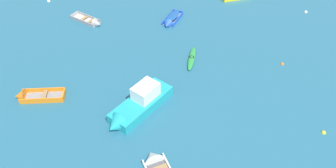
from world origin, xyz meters
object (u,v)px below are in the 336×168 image
object	(u,v)px
rowboat_orange_center	(31,96)
kayak_green_cluster_outer	(192,58)
rowboat_blue_outer_left	(171,20)
mooring_buoy_between_boats_right	(306,12)
rowboat_white_back_row_left	(156,166)
motor_launch_turquoise_near_right	(137,106)
mooring_buoy_midfield	(282,64)
mooring_buoy_central	(49,1)
rowboat_grey_outer_right	(92,22)
mooring_buoy_trailing	(323,133)

from	to	relation	value
rowboat_orange_center	kayak_green_cluster_outer	bearing A→B (deg)	30.94
rowboat_blue_outer_left	mooring_buoy_between_boats_right	bearing A→B (deg)	17.77
rowboat_white_back_row_left	mooring_buoy_between_boats_right	size ratio (longest dim) A/B	12.11
rowboat_white_back_row_left	motor_launch_turquoise_near_right	world-z (taller)	motor_launch_turquoise_near_right
rowboat_blue_outer_left	mooring_buoy_midfield	bearing A→B (deg)	-26.03
rowboat_white_back_row_left	rowboat_orange_center	bearing A→B (deg)	156.82
rowboat_white_back_row_left	mooring_buoy_central	world-z (taller)	rowboat_white_back_row_left
rowboat_grey_outer_right	rowboat_white_back_row_left	bearing A→B (deg)	-58.55
rowboat_blue_outer_left	motor_launch_turquoise_near_right	xyz separation A→B (m)	(-0.41, -13.93, 0.34)
motor_launch_turquoise_near_right	rowboat_orange_center	bearing A→B (deg)	-179.91
mooring_buoy_midfield	mooring_buoy_trailing	bearing A→B (deg)	-73.25
mooring_buoy_trailing	kayak_green_cluster_outer	bearing A→B (deg)	145.90
mooring_buoy_between_boats_right	mooring_buoy_central	xyz separation A→B (m)	(-30.31, -2.50, 0.00)
motor_launch_turquoise_near_right	mooring_buoy_between_boats_right	size ratio (longest dim) A/B	17.50
rowboat_grey_outer_right	rowboat_blue_outer_left	bearing A→B (deg)	11.53
kayak_green_cluster_outer	mooring_buoy_trailing	world-z (taller)	kayak_green_cluster_outer
rowboat_blue_outer_left	mooring_buoy_midfield	size ratio (longest dim) A/B	11.18
rowboat_blue_outer_left	mooring_buoy_midfield	distance (m)	12.85
mooring_buoy_between_boats_right	rowboat_grey_outer_right	bearing A→B (deg)	-164.44
rowboat_grey_outer_right	kayak_green_cluster_outer	size ratio (longest dim) A/B	1.11
rowboat_white_back_row_left	kayak_green_cluster_outer	xyz separation A→B (m)	(0.96, 12.58, -0.02)
rowboat_grey_outer_right	rowboat_white_back_row_left	xyz separation A→B (m)	(10.53, -17.22, 0.01)
mooring_buoy_trailing	mooring_buoy_between_boats_right	bearing A→B (deg)	86.97
mooring_buoy_between_boats_right	mooring_buoy_central	world-z (taller)	mooring_buoy_central
rowboat_grey_outer_right	mooring_buoy_midfield	xyz separation A→B (m)	(19.97, -3.92, -0.18)
mooring_buoy_midfield	mooring_buoy_trailing	distance (m)	8.49
mooring_buoy_midfield	mooring_buoy_between_boats_right	size ratio (longest dim) A/B	0.89
mooring_buoy_central	kayak_green_cluster_outer	bearing A→B (deg)	-25.20
rowboat_grey_outer_right	motor_launch_turquoise_near_right	world-z (taller)	motor_launch_turquoise_near_right
rowboat_grey_outer_right	rowboat_blue_outer_left	xyz separation A→B (m)	(8.44, 1.72, 0.12)
mooring_buoy_between_boats_right	mooring_buoy_central	distance (m)	30.41
rowboat_white_back_row_left	kayak_green_cluster_outer	bearing A→B (deg)	85.62
kayak_green_cluster_outer	mooring_buoy_midfield	distance (m)	8.51
motor_launch_turquoise_near_right	mooring_buoy_central	world-z (taller)	motor_launch_turquoise_near_right
rowboat_orange_center	mooring_buoy_between_boats_right	world-z (taller)	rowboat_orange_center
motor_launch_turquoise_near_right	mooring_buoy_trailing	size ratio (longest dim) A/B	18.70
kayak_green_cluster_outer	rowboat_orange_center	bearing A→B (deg)	-149.06
rowboat_orange_center	mooring_buoy_midfield	size ratio (longest dim) A/B	12.78
rowboat_blue_outer_left	motor_launch_turquoise_near_right	world-z (taller)	motor_launch_turquoise_near_right
rowboat_orange_center	mooring_buoy_central	distance (m)	17.23
rowboat_orange_center	mooring_buoy_midfield	xyz separation A→B (m)	(21.12, 8.31, -0.23)
mooring_buoy_trailing	rowboat_blue_outer_left	bearing A→B (deg)	135.46
rowboat_blue_outer_left	mooring_buoy_trailing	size ratio (longest dim) A/B	10.66
motor_launch_turquoise_near_right	mooring_buoy_midfield	distance (m)	14.56
rowboat_grey_outer_right	rowboat_white_back_row_left	size ratio (longest dim) A/B	0.91
rowboat_orange_center	kayak_green_cluster_outer	world-z (taller)	rowboat_orange_center
mooring_buoy_central	motor_launch_turquoise_near_right	bearing A→B (deg)	-47.38
rowboat_grey_outer_right	mooring_buoy_midfield	bearing A→B (deg)	-11.09
rowboat_grey_outer_right	kayak_green_cluster_outer	bearing A→B (deg)	-22.00
mooring_buoy_trailing	mooring_buoy_central	world-z (taller)	mooring_buoy_central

